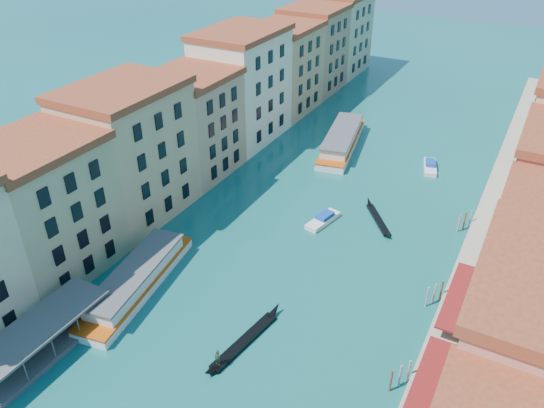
% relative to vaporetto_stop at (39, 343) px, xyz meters
% --- Properties ---
extents(left_bank_palazzos, '(12.80, 128.40, 21.00)m').
position_rel_vaporetto_stop_xyz_m(left_bank_palazzos, '(-10.00, 52.68, 8.27)').
color(left_bank_palazzos, beige).
rests_on(left_bank_palazzos, ground).
extents(quay, '(4.00, 140.00, 1.00)m').
position_rel_vaporetto_stop_xyz_m(quay, '(38.00, 53.00, -0.94)').
color(quay, '#ABA28A').
rests_on(quay, ground).
extents(restaurant_awnings, '(3.20, 44.55, 3.12)m').
position_rel_vaporetto_stop_xyz_m(restaurant_awnings, '(38.19, 11.00, 1.55)').
color(restaurant_awnings, maroon).
rests_on(restaurant_awnings, ground).
extents(vaporetto_stop, '(5.40, 16.40, 3.65)m').
position_rel_vaporetto_stop_xyz_m(vaporetto_stop, '(0.00, 0.00, 0.00)').
color(vaporetto_stop, '#515053').
rests_on(vaporetto_stop, ground).
extents(mooring_poles_right, '(1.44, 54.24, 3.20)m').
position_rel_vaporetto_stop_xyz_m(mooring_poles_right, '(35.10, 16.80, -0.14)').
color(mooring_poles_right, brown).
rests_on(mooring_poles_right, ground).
extents(mooring_poles_left, '(0.24, 8.24, 3.20)m').
position_rel_vaporetto_stop_xyz_m(mooring_poles_left, '(-2.50, 0.00, -0.14)').
color(mooring_poles_left, brown).
rests_on(mooring_poles_left, ground).
extents(vaporetto_near, '(7.94, 21.16, 3.08)m').
position_rel_vaporetto_stop_xyz_m(vaporetto_near, '(2.00, 13.32, -0.06)').
color(vaporetto_near, white).
rests_on(vaporetto_near, ground).
extents(vaporetto_far, '(9.23, 23.06, 3.35)m').
position_rel_vaporetto_stop_xyz_m(vaporetto_far, '(8.80, 63.97, 0.07)').
color(vaporetto_far, silver).
rests_on(vaporetto_far, ground).
extents(gondola_fore, '(2.97, 13.34, 2.67)m').
position_rel_vaporetto_stop_xyz_m(gondola_fore, '(18.47, 11.60, -0.99)').
color(gondola_fore, black).
rests_on(gondola_fore, ground).
extents(gondola_far, '(7.35, 9.43, 1.58)m').
position_rel_vaporetto_stop_xyz_m(gondola_far, '(23.33, 42.44, -1.12)').
color(gondola_far, black).
rests_on(gondola_far, ground).
extents(motorboat_mid, '(3.31, 6.65, 1.32)m').
position_rel_vaporetto_stop_xyz_m(motorboat_mid, '(16.36, 38.07, -0.93)').
color(motorboat_mid, white).
rests_on(motorboat_mid, ground).
extents(motorboat_far, '(3.67, 6.77, 1.34)m').
position_rel_vaporetto_stop_xyz_m(motorboat_far, '(26.04, 62.92, -0.92)').
color(motorboat_far, white).
rests_on(motorboat_far, ground).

